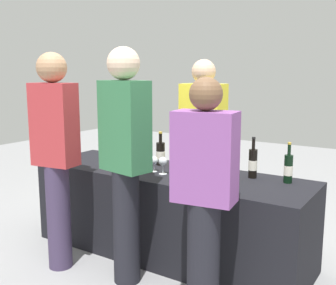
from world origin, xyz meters
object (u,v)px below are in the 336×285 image
(guest_0, at_px, (56,151))
(guest_2, at_px, (204,191))
(wine_bottle_5, at_px, (288,168))
(wine_bottle_2, at_px, (175,156))
(wine_glass_3, at_px, (205,170))
(wine_bottle_0, at_px, (126,150))
(wine_bottle_4, at_px, (253,163))
(wine_bottle_3, at_px, (231,163))
(wine_glass_2, at_px, (163,162))
(wine_bottle_1, at_px, (161,153))
(wine_glass_0, at_px, (139,161))
(wine_glass_1, at_px, (154,161))
(guest_1, at_px, (125,156))
(server_pouring, at_px, (203,141))

(guest_0, bearing_deg, guest_2, -5.06)
(wine_bottle_5, bearing_deg, wine_bottle_2, -177.65)
(wine_bottle_2, bearing_deg, wine_glass_3, -34.21)
(wine_bottle_0, distance_m, wine_bottle_4, 1.22)
(wine_glass_3, bearing_deg, wine_bottle_3, 66.63)
(wine_glass_2, bearing_deg, wine_bottle_1, 127.17)
(wine_bottle_0, relative_size, wine_glass_0, 2.42)
(wine_bottle_0, xyz_separation_m, wine_glass_3, (0.98, -0.27, -0.00))
(guest_2, bearing_deg, wine_bottle_0, 140.65)
(wine_bottle_0, xyz_separation_m, wine_bottle_4, (1.22, 0.09, 0.01))
(wine_glass_2, bearing_deg, wine_bottle_4, 23.84)
(wine_glass_1, distance_m, wine_glass_3, 0.55)
(wine_glass_1, relative_size, guest_1, 0.08)
(wine_glass_2, bearing_deg, wine_bottle_3, 18.30)
(wine_bottle_2, height_order, guest_0, guest_0)
(wine_glass_2, bearing_deg, guest_1, -92.49)
(wine_bottle_1, xyz_separation_m, wine_bottle_3, (0.74, -0.10, 0.02))
(wine_bottle_4, bearing_deg, guest_2, -90.11)
(wine_glass_2, xyz_separation_m, server_pouring, (-0.01, 0.71, 0.07))
(wine_glass_0, bearing_deg, wine_bottle_3, 15.04)
(wine_bottle_0, height_order, guest_0, guest_0)
(wine_bottle_3, height_order, wine_glass_2, wine_bottle_3)
(wine_bottle_1, distance_m, wine_glass_2, 0.35)
(wine_bottle_4, relative_size, wine_glass_2, 2.26)
(server_pouring, bearing_deg, wine_glass_3, 118.75)
(wine_bottle_5, bearing_deg, wine_glass_1, -165.70)
(wine_bottle_4, bearing_deg, server_pouring, 148.65)
(wine_bottle_4, height_order, guest_1, guest_1)
(wine_glass_3, height_order, guest_2, guest_2)
(wine_glass_2, relative_size, guest_1, 0.08)
(wine_bottle_4, height_order, wine_glass_1, wine_bottle_4)
(wine_bottle_0, xyz_separation_m, wine_bottle_3, (1.08, -0.03, 0.01))
(wine_bottle_3, bearing_deg, wine_glass_0, -164.96)
(wine_bottle_3, height_order, wine_glass_1, wine_bottle_3)
(wine_bottle_4, bearing_deg, wine_glass_3, -124.15)
(server_pouring, bearing_deg, wine_bottle_3, 134.37)
(wine_bottle_2, xyz_separation_m, guest_1, (0.02, -0.73, 0.13))
(wine_bottle_1, height_order, wine_glass_1, wine_bottle_1)
(wine_bottle_1, distance_m, server_pouring, 0.48)
(wine_bottle_4, xyz_separation_m, guest_0, (-1.29, -0.88, 0.11))
(wine_bottle_4, distance_m, guest_2, 0.82)
(wine_bottle_2, distance_m, guest_0, 1.03)
(wine_bottle_4, height_order, guest_0, guest_0)
(wine_bottle_4, height_order, wine_glass_3, wine_bottle_4)
(wine_bottle_3, relative_size, guest_1, 0.19)
(wine_bottle_3, height_order, wine_bottle_4, wine_bottle_3)
(wine_bottle_3, xyz_separation_m, wine_glass_1, (-0.64, -0.15, -0.03))
(wine_bottle_2, bearing_deg, wine_glass_0, -122.67)
(wine_bottle_5, distance_m, wine_glass_2, 1.00)
(wine_bottle_5, xyz_separation_m, guest_1, (-0.97, -0.77, 0.12))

